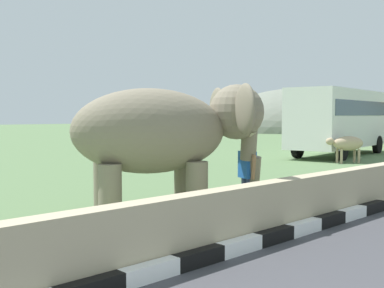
% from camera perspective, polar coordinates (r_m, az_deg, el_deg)
% --- Properties ---
extents(barrier_parapet, '(28.00, 0.36, 1.00)m').
position_cam_1_polar(barrier_parapet, '(7.27, -0.32, -9.87)').
color(barrier_parapet, tan).
rests_on(barrier_parapet, ground_plane).
extents(elephant, '(3.99, 3.35, 2.82)m').
position_cam_1_polar(elephant, '(9.70, -2.94, 1.36)').
color(elephant, '#7B715D').
rests_on(elephant, ground_plane).
extents(person_handler, '(0.36, 0.65, 1.66)m').
position_cam_1_polar(person_handler, '(10.47, 6.55, -3.43)').
color(person_handler, navy).
rests_on(person_handler, ground_plane).
extents(bus_white, '(9.08, 3.79, 3.50)m').
position_cam_1_polar(bus_white, '(27.17, 17.18, 3.08)').
color(bus_white, silver).
rests_on(bus_white, ground_plane).
extents(cow_near, '(1.85, 1.29, 1.23)m').
position_cam_1_polar(cow_near, '(22.94, 17.93, 0.01)').
color(cow_near, tan).
rests_on(cow_near, ground_plane).
extents(hill_east, '(27.31, 21.85, 11.90)m').
position_cam_1_polar(hill_east, '(69.38, 12.68, 1.55)').
color(hill_east, slate).
rests_on(hill_east, ground_plane).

